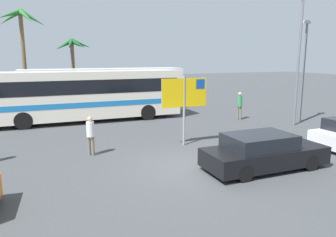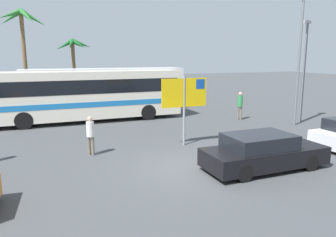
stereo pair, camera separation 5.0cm
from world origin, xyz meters
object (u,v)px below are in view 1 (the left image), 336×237
at_px(pedestrian_near_sign, 240,103).
at_px(bus_front_coach, 86,93).
at_px(bus_rear_coach, 105,87).
at_px(car_black, 263,152).
at_px(ferry_sign, 185,95).
at_px(pedestrian_crossing_lot, 90,133).

bearing_deg(pedestrian_near_sign, bus_front_coach, -71.63).
height_order(bus_rear_coach, car_black, bus_rear_coach).
height_order(ferry_sign, car_black, ferry_sign).
xyz_separation_m(pedestrian_crossing_lot, pedestrian_near_sign, (10.20, 4.16, 0.11)).
bearing_deg(pedestrian_near_sign, ferry_sign, -16.62).
relative_size(ferry_sign, pedestrian_near_sign, 1.77).
bearing_deg(ferry_sign, car_black, -72.62).
bearing_deg(bus_front_coach, car_black, -68.26).
xyz_separation_m(ferry_sign, car_black, (1.25, -4.04, -1.69)).
bearing_deg(bus_rear_coach, ferry_sign, -82.59).
bearing_deg(ferry_sign, bus_front_coach, 114.29).
relative_size(ferry_sign, pedestrian_crossing_lot, 1.94).
xyz_separation_m(bus_rear_coach, ferry_sign, (1.45, -11.16, 0.54)).
relative_size(bus_rear_coach, pedestrian_crossing_lot, 7.24).
height_order(car_black, pedestrian_near_sign, pedestrian_near_sign).
distance_m(ferry_sign, car_black, 4.55).
distance_m(bus_front_coach, pedestrian_near_sign, 9.85).
relative_size(bus_rear_coach, pedestrian_near_sign, 6.61).
height_order(bus_rear_coach, pedestrian_crossing_lot, bus_rear_coach).
relative_size(pedestrian_crossing_lot, pedestrian_near_sign, 0.91).
xyz_separation_m(car_black, pedestrian_crossing_lot, (-5.55, 4.07, 0.33)).
bearing_deg(bus_front_coach, bus_rear_coach, 62.62).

